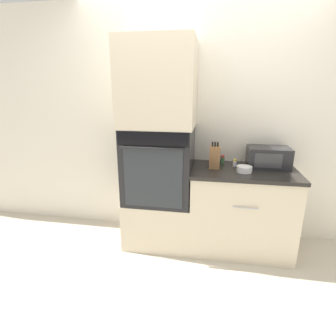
{
  "coord_description": "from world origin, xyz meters",
  "views": [
    {
      "loc": [
        0.18,
        -2.24,
        1.62
      ],
      "look_at": [
        -0.24,
        0.21,
        0.87
      ],
      "focal_mm": 28.0,
      "sensor_mm": 36.0,
      "label": 1
    }
  ],
  "objects_px": {
    "condiment_jar_near": "(235,163)",
    "knife_block": "(215,157)",
    "wall_oven": "(159,164)",
    "bowl": "(244,169)",
    "microwave": "(268,157)",
    "condiment_jar_mid": "(222,160)"
  },
  "relations": [
    {
      "from": "condiment_jar_near",
      "to": "knife_block",
      "type": "bearing_deg",
      "value": -155.89
    },
    {
      "from": "wall_oven",
      "to": "knife_block",
      "type": "bearing_deg",
      "value": 1.33
    },
    {
      "from": "knife_block",
      "to": "bowl",
      "type": "height_order",
      "value": "knife_block"
    },
    {
      "from": "microwave",
      "to": "knife_block",
      "type": "distance_m",
      "value": 0.54
    },
    {
      "from": "knife_block",
      "to": "condiment_jar_mid",
      "type": "distance_m",
      "value": 0.2
    },
    {
      "from": "wall_oven",
      "to": "condiment_jar_mid",
      "type": "xyz_separation_m",
      "value": [
        0.64,
        0.18,
        0.03
      ]
    },
    {
      "from": "microwave",
      "to": "condiment_jar_mid",
      "type": "xyz_separation_m",
      "value": [
        -0.44,
        0.06,
        -0.06
      ]
    },
    {
      "from": "microwave",
      "to": "knife_block",
      "type": "bearing_deg",
      "value": -167.92
    },
    {
      "from": "microwave",
      "to": "wall_oven",
      "type": "bearing_deg",
      "value": -173.38
    },
    {
      "from": "condiment_jar_near",
      "to": "condiment_jar_mid",
      "type": "bearing_deg",
      "value": 147.51
    },
    {
      "from": "microwave",
      "to": "knife_block",
      "type": "height_order",
      "value": "knife_block"
    },
    {
      "from": "wall_oven",
      "to": "condiment_jar_near",
      "type": "xyz_separation_m",
      "value": [
        0.76,
        0.11,
        0.02
      ]
    },
    {
      "from": "condiment_jar_near",
      "to": "condiment_jar_mid",
      "type": "height_order",
      "value": "condiment_jar_mid"
    },
    {
      "from": "condiment_jar_mid",
      "to": "condiment_jar_near",
      "type": "bearing_deg",
      "value": -32.49
    },
    {
      "from": "microwave",
      "to": "bowl",
      "type": "height_order",
      "value": "microwave"
    },
    {
      "from": "condiment_jar_near",
      "to": "microwave",
      "type": "bearing_deg",
      "value": 3.65
    },
    {
      "from": "bowl",
      "to": "condiment_jar_mid",
      "type": "relative_size",
      "value": 1.58
    },
    {
      "from": "wall_oven",
      "to": "condiment_jar_mid",
      "type": "bearing_deg",
      "value": 15.97
    },
    {
      "from": "wall_oven",
      "to": "bowl",
      "type": "relative_size",
      "value": 5.27
    },
    {
      "from": "wall_oven",
      "to": "bowl",
      "type": "bearing_deg",
      "value": -5.05
    },
    {
      "from": "wall_oven",
      "to": "condiment_jar_near",
      "type": "distance_m",
      "value": 0.77
    },
    {
      "from": "wall_oven",
      "to": "microwave",
      "type": "bearing_deg",
      "value": 6.62
    }
  ]
}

